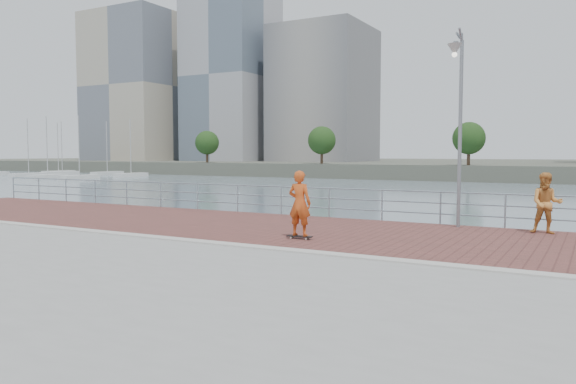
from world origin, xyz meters
The scene contains 12 objects.
water centered at (0.00, 0.00, -2.00)m, with size 400.00×400.00×0.00m, color slate.
seawall centered at (0.00, -5.00, -1.00)m, with size 40.00×24.00×2.00m, color gray.
brick_lane centered at (0.00, 3.60, 0.01)m, with size 40.00×6.80×0.02m, color brown.
curb centered at (0.00, 0.00, 0.03)m, with size 40.00×0.40×0.06m, color #B7B5AD.
far_shore centered at (0.00, 122.50, -0.75)m, with size 320.00×95.00×2.50m, color #4C5142.
guardrail centered at (0.00, 7.00, 0.69)m, with size 39.06×0.06×1.13m.
street_lamp centered at (3.78, 6.06, 4.26)m, with size 0.44×1.27×5.99m.
skateboard centered at (0.47, 1.82, 0.09)m, with size 0.74×0.20×0.08m.
skateboarder centered at (0.47, 1.82, 1.02)m, with size 0.66×0.44×1.82m, color #CE4F1B.
bystander centered at (6.38, 6.21, 0.93)m, with size 0.88×0.69×1.81m, color #D1873D.
shoreline_trees centered at (-7.97, 77.00, 4.53)m, with size 109.83×4.98×6.64m.
marina centered at (-80.92, 59.89, -1.52)m, with size 30.05×22.72×10.64m.
Camera 1 is at (7.72, -11.86, 2.41)m, focal length 35.00 mm.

